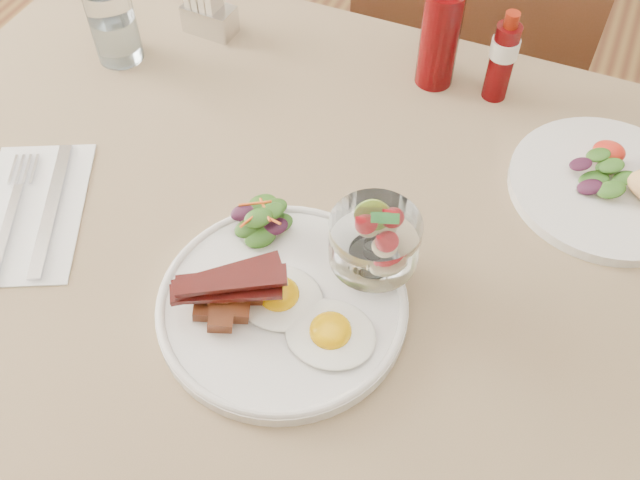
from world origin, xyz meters
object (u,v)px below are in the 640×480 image
fruit_cup (375,240)px  chair_far (469,70)px  water_glass (114,28)px  table (348,284)px  hot_sauce_bottle (502,58)px  main_plate (282,305)px  ketchup_bottle (440,37)px  second_plate (623,186)px  sugar_caddy (208,14)px

fruit_cup → chair_far: bearing=93.3°
water_glass → table: bearing=-23.6°
chair_far → water_glass: bearing=-134.0°
chair_far → hot_sauce_bottle: size_ratio=6.81×
main_plate → ketchup_bottle: (0.04, 0.45, 0.07)m
chair_far → water_glass: 0.71m
main_plate → fruit_cup: (0.08, 0.08, 0.06)m
table → main_plate: 0.16m
chair_far → water_glass: chair_far is taller
fruit_cup → second_plate: bearing=45.0°
chair_far → main_plate: chair_far is taller
second_plate → ketchup_bottle: ketchup_bottle is taller
sugar_caddy → main_plate: bearing=-49.0°
chair_far → sugar_caddy: (-0.36, -0.36, 0.26)m
fruit_cup → water_glass: 0.55m
table → water_glass: bearing=156.4°
table → chair_far: 0.68m
ketchup_bottle → table: bearing=-90.0°
table → second_plate: size_ratio=5.00×
chair_far → main_plate: bearing=-92.6°
ketchup_bottle → fruit_cup: bearing=-83.7°
main_plate → ketchup_bottle: 0.45m
fruit_cup → second_plate: fruit_cup is taller
fruit_cup → hot_sauce_bottle: 0.37m
second_plate → water_glass: 0.74m
table → ketchup_bottle: size_ratio=8.20×
hot_sauce_bottle → sugar_caddy: hot_sauce_bottle is taller
ketchup_bottle → water_glass: (-0.45, -0.13, -0.03)m
sugar_caddy → water_glass: 0.15m
hot_sauce_bottle → water_glass: (-0.54, -0.13, -0.02)m
sugar_caddy → water_glass: size_ratio=0.70×
main_plate → chair_far: bearing=87.4°
table → sugar_caddy: 0.49m
main_plate → hot_sauce_bottle: 0.47m
sugar_caddy → hot_sauce_bottle: bearing=6.9°
fruit_cup → water_glass: (-0.49, 0.24, -0.02)m
main_plate → fruit_cup: fruit_cup is taller
table → main_plate: (-0.04, -0.12, 0.10)m
chair_far → ketchup_bottle: chair_far is taller
main_plate → sugar_caddy: bearing=127.2°
sugar_caddy → water_glass: (-0.09, -0.11, 0.02)m
water_glass → hot_sauce_bottle: bearing=13.9°
main_plate → hot_sauce_bottle: (0.13, 0.45, 0.06)m
main_plate → second_plate: second_plate is taller
ketchup_bottle → sugar_caddy: (-0.36, -0.02, -0.05)m
chair_far → ketchup_bottle: size_ratio=5.73×
fruit_cup → second_plate: 0.35m
table → water_glass: water_glass is taller
ketchup_bottle → hot_sauce_bottle: bearing=1.5°
second_plate → hot_sauce_bottle: bearing=147.4°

